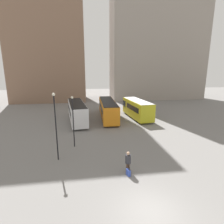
# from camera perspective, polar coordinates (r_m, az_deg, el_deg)

# --- Properties ---
(ground_plane) EXTENTS (160.00, 160.00, 0.00)m
(ground_plane) POSITION_cam_1_polar(r_m,az_deg,el_deg) (12.51, 12.33, -29.05)
(ground_plane) COLOR slate
(building_block_left) EXTENTS (20.03, 12.12, 42.65)m
(building_block_left) POSITION_cam_1_polar(r_m,az_deg,el_deg) (56.83, -20.57, 25.41)
(building_block_left) COLOR #7F604C
(building_block_left) RESTS_ON ground_plane
(building_block_right) EXTENTS (28.20, 10.48, 38.20)m
(building_block_right) POSITION_cam_1_polar(r_m,az_deg,el_deg) (59.50, 14.64, 22.99)
(building_block_right) COLOR gray
(building_block_right) RESTS_ON ground_plane
(bus_0) EXTENTS (3.95, 11.14, 3.29)m
(bus_0) POSITION_cam_1_polar(r_m,az_deg,el_deg) (30.42, -11.40, 0.29)
(bus_0) COLOR silver
(bus_0) RESTS_ON ground_plane
(bus_1) EXTENTS (2.81, 12.42, 3.21)m
(bus_1) POSITION_cam_1_polar(r_m,az_deg,el_deg) (32.12, -1.39, 1.15)
(bus_1) COLOR orange
(bus_1) RESTS_ON ground_plane
(bus_2) EXTENTS (3.50, 9.50, 3.29)m
(bus_2) POSITION_cam_1_polar(r_m,az_deg,el_deg) (32.49, 8.15, 1.20)
(bus_2) COLOR gold
(bus_2) RESTS_ON ground_plane
(traveler) EXTENTS (0.62, 0.62, 1.87)m
(traveler) POSITION_cam_1_polar(r_m,az_deg,el_deg) (15.21, 5.26, -15.39)
(traveler) COLOR #4C3828
(traveler) RESTS_ON ground_plane
(suitcase) EXTENTS (0.33, 0.48, 0.80)m
(suitcase) POSITION_cam_1_polar(r_m,az_deg,el_deg) (15.18, 5.35, -19.07)
(suitcase) COLOR #334CB2
(suitcase) RESTS_ON ground_plane
(lamp_post_0) EXTENTS (0.28, 0.28, 5.78)m
(lamp_post_0) POSITION_cam_1_polar(r_m,az_deg,el_deg) (19.70, -12.59, -1.83)
(lamp_post_0) COLOR black
(lamp_post_0) RESTS_ON ground_plane
(lamp_post_1) EXTENTS (0.28, 0.28, 6.49)m
(lamp_post_1) POSITION_cam_1_polar(r_m,az_deg,el_deg) (16.99, -17.93, -3.24)
(lamp_post_1) COLOR black
(lamp_post_1) RESTS_ON ground_plane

